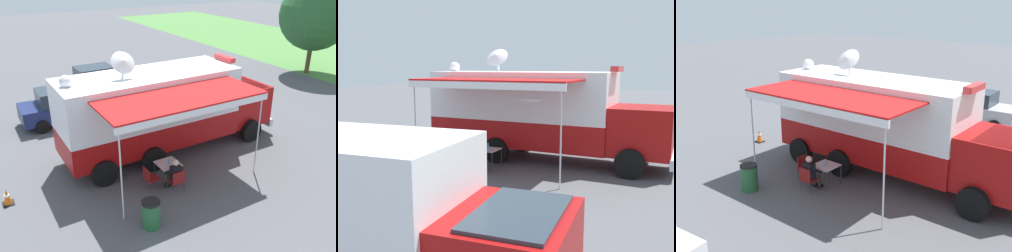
{
  "view_description": "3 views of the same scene",
  "coord_description": "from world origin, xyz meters",
  "views": [
    {
      "loc": [
        11.88,
        -5.95,
        7.33
      ],
      "look_at": [
        0.2,
        0.74,
        1.18
      ],
      "focal_mm": 38.1,
      "sensor_mm": 36.0,
      "label": 1
    },
    {
      "loc": [
        14.28,
        6.45,
        3.72
      ],
      "look_at": [
        0.64,
        -0.41,
        1.37
      ],
      "focal_mm": 41.61,
      "sensor_mm": 36.0,
      "label": 2
    },
    {
      "loc": [
        11.66,
        8.31,
        6.08
      ],
      "look_at": [
        0.63,
        -0.84,
        1.69
      ],
      "focal_mm": 43.2,
      "sensor_mm": 36.0,
      "label": 3
    }
  ],
  "objects": [
    {
      "name": "car_behind_truck",
      "position": [
        -8.25,
        0.59,
        0.88
      ],
      "size": [
        2.13,
        4.26,
        1.76
      ],
      "color": "#B2B5BA",
      "rests_on": "ground"
    },
    {
      "name": "car_far_corner",
      "position": [
        -5.18,
        -2.24,
        0.88
      ],
      "size": [
        2.04,
        4.21,
        1.76
      ],
      "color": "navy",
      "rests_on": "ground"
    },
    {
      "name": "water_bottle",
      "position": [
        2.2,
        -0.36,
        0.83
      ],
      "size": [
        0.07,
        0.07,
        0.22
      ],
      "color": "#4C99D8",
      "rests_on": "folding_table"
    },
    {
      "name": "lot_stripe",
      "position": [
        -3.61,
        2.96,
        0.0
      ],
      "size": [
        0.19,
        4.8,
        0.01
      ],
      "primitive_type": "cube",
      "rotation": [
        0.0,
        0.0,
        0.01
      ],
      "color": "silver",
      "rests_on": "ground"
    },
    {
      "name": "trash_bin",
      "position": [
        4.11,
        -2.09,
        0.46
      ],
      "size": [
        0.57,
        0.57,
        0.91
      ],
      "color": "#235B33",
      "rests_on": "ground"
    },
    {
      "name": "folding_chair_at_table",
      "position": [
        2.97,
        -0.48,
        0.51
      ],
      "size": [
        0.49,
        0.49,
        0.87
      ],
      "color": "maroon",
      "rests_on": "ground"
    },
    {
      "name": "ground_plane",
      "position": [
        0.0,
        0.0,
        0.0
      ],
      "size": [
        100.0,
        100.0,
        0.0
      ],
      "primitive_type": "plane",
      "color": "#515156"
    },
    {
      "name": "folding_chair_beside_table",
      "position": [
        2.33,
        -1.23,
        0.51
      ],
      "size": [
        0.49,
        0.49,
        0.87
      ],
      "color": "maroon",
      "rests_on": "ground"
    },
    {
      "name": "tree_far_left",
      "position": [
        -5.17,
        15.57,
        4.12
      ],
      "size": [
        4.91,
        4.91,
        6.58
      ],
      "color": "brown",
      "rests_on": "ground"
    },
    {
      "name": "folding_table",
      "position": [
        2.17,
        -0.38,
        0.67
      ],
      "size": [
        0.81,
        0.81,
        0.73
      ],
      "color": "silver",
      "rests_on": "ground"
    },
    {
      "name": "seated_responder",
      "position": [
        2.78,
        -0.48,
        0.65
      ],
      "size": [
        0.66,
        0.56,
        1.25
      ],
      "color": "black",
      "rests_on": "ground"
    },
    {
      "name": "traffic_cone",
      "position": [
        0.75,
        -5.73,
        0.28
      ],
      "size": [
        0.36,
        0.36,
        0.58
      ],
      "color": "black",
      "rests_on": "ground"
    },
    {
      "name": "command_truck",
      "position": [
        0.02,
        0.75,
        1.94
      ],
      "size": [
        4.96,
        9.52,
        4.53
      ],
      "color": "#9E0F0F",
      "rests_on": "ground"
    }
  ]
}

